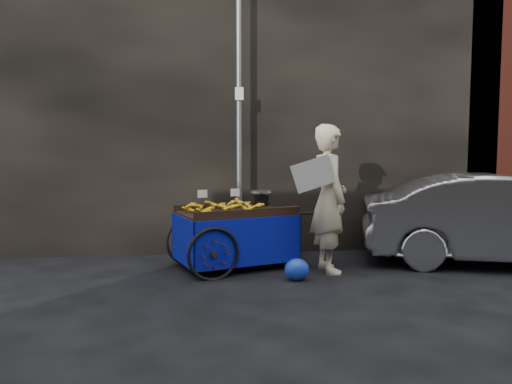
{
  "coord_description": "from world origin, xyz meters",
  "views": [
    {
      "loc": [
        -0.26,
        -5.99,
        1.61
      ],
      "look_at": [
        0.46,
        0.5,
        1.04
      ],
      "focal_mm": 35.0,
      "sensor_mm": 36.0,
      "label": 1
    }
  ],
  "objects": [
    {
      "name": "vendor",
      "position": [
        1.4,
        0.33,
        0.96
      ],
      "size": [
        0.82,
        0.75,
        1.93
      ],
      "rotation": [
        0.0,
        0.0,
        1.68
      ],
      "color": "#C1B390",
      "rests_on": "ground"
    },
    {
      "name": "ground",
      "position": [
        0.0,
        0.0,
        0.0
      ],
      "size": [
        80.0,
        80.0,
        0.0
      ],
      "primitive_type": "plane",
      "color": "black",
      "rests_on": "ground"
    },
    {
      "name": "parked_car",
      "position": [
        3.9,
        0.42,
        0.63
      ],
      "size": [
        4.02,
        2.33,
        1.25
      ],
      "primitive_type": "imported",
      "rotation": [
        0.0,
        0.0,
        1.29
      ],
      "color": "#AEB0B5",
      "rests_on": "ground"
    },
    {
      "name": "building_wall",
      "position": [
        0.39,
        2.6,
        2.5
      ],
      "size": [
        13.5,
        2.0,
        5.0
      ],
      "color": "black",
      "rests_on": "ground"
    },
    {
      "name": "banana_cart",
      "position": [
        0.16,
        0.68,
        0.68
      ],
      "size": [
        2.22,
        1.51,
        1.11
      ],
      "rotation": [
        0.0,
        0.0,
        0.33
      ],
      "color": "black",
      "rests_on": "ground"
    },
    {
      "name": "street_pole",
      "position": [
        0.3,
        1.3,
        2.01
      ],
      "size": [
        0.12,
        0.1,
        4.0
      ],
      "color": "slate",
      "rests_on": "ground"
    },
    {
      "name": "plastic_bag",
      "position": [
        0.9,
        -0.09,
        0.14
      ],
      "size": [
        0.3,
        0.24,
        0.27
      ],
      "primitive_type": "ellipsoid",
      "color": "#1732AD",
      "rests_on": "ground"
    }
  ]
}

